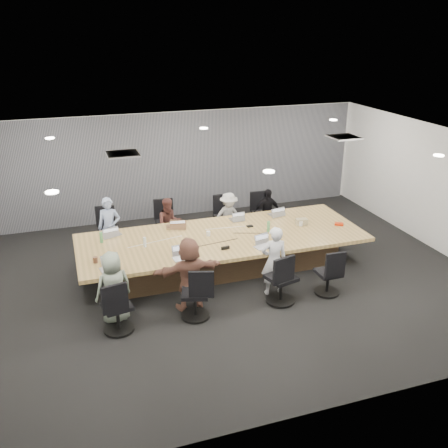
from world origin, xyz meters
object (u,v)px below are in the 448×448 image
object	(u,v)px
laptop_2	(236,219)
laptop_3	(276,214)
chair_0	(109,233)
chair_4	(117,310)
bottle_green_right	(268,227)
stapler	(225,248)
mug_brown	(95,260)
snack_packet	(339,224)
person_2	(229,217)
person_0	(110,228)
laptop_1	(175,227)
person_1	(169,224)
laptop_6	(263,247)
chair_7	(328,276)
person_6	(274,261)
chair_3	(261,216)
person_3	(267,212)
conference_table	(223,251)
chair_6	(281,282)
canvas_bag	(302,222)
laptop_4	(109,269)
laptop_5	(182,258)
person_4	(114,287)
chair_5	(195,297)
laptop_0	(112,234)
person_5	(189,274)
chair_2	(224,220)
bottle_clear	(145,242)
bottle_green_left	(101,237)

from	to	relation	value
laptop_2	laptop_3	world-z (taller)	same
chair_0	chair_4	distance (m)	3.41
bottle_green_right	stapler	size ratio (longest dim) A/B	1.39
mug_brown	snack_packet	world-z (taller)	mug_brown
snack_packet	person_2	bearing A→B (deg)	142.38
person_0	laptop_1	world-z (taller)	person_0
person_0	person_1	xyz separation A→B (m)	(1.35, 0.00, -0.08)
laptop_1	laptop_6	world-z (taller)	same
chair_7	person_6	size ratio (longest dim) A/B	0.54
chair_3	mug_brown	size ratio (longest dim) A/B	6.56
person_1	person_3	distance (m)	2.44
conference_table	mug_brown	xyz separation A→B (m)	(-2.65, -0.44, 0.39)
person_0	person_6	distance (m)	3.88
chair_3	laptop_3	size ratio (longest dim) A/B	2.05
laptop_2	stapler	bearing A→B (deg)	60.71
chair_0	stapler	world-z (taller)	chair_0
chair_6	laptop_2	bearing A→B (deg)	75.06
chair_0	canvas_bag	size ratio (longest dim) A/B	3.22
laptop_4	laptop_5	bearing A→B (deg)	-10.72
person_3	stapler	distance (m)	2.66
person_6	snack_packet	world-z (taller)	person_6
chair_4	person_6	size ratio (longest dim) A/B	0.58
person_4	canvas_bag	bearing A→B (deg)	-175.96
conference_table	laptop_4	size ratio (longest dim) A/B	18.07
chair_5	chair_6	size ratio (longest dim) A/B	0.95
mug_brown	canvas_bag	world-z (taller)	canvas_bag
chair_7	person_0	size ratio (longest dim) A/B	0.54
chair_3	laptop_0	size ratio (longest dim) A/B	2.10
chair_3	laptop_0	world-z (taller)	laptop_0
person_5	laptop_6	size ratio (longest dim) A/B	4.26
chair_2	person_2	size ratio (longest dim) A/B	0.64
chair_4	chair_2	bearing A→B (deg)	37.50
bottle_green_right	bottle_clear	distance (m)	2.66
chair_3	person_3	xyz separation A→B (m)	(0.00, -0.35, 0.23)
person_0	conference_table	bearing A→B (deg)	-20.59
person_6	canvas_bag	bearing A→B (deg)	-125.13
chair_4	laptop_2	bearing A→B (deg)	28.74
bottle_clear	mug_brown	distance (m)	1.09
laptop_0	person_4	distance (m)	2.17
chair_7	person_1	distance (m)	3.90
chair_7	chair_5	bearing A→B (deg)	179.34
person_1	laptop_3	bearing A→B (deg)	-10.65
bottle_clear	bottle_green_right	bearing A→B (deg)	-1.21
chair_5	person_2	distance (m)	3.48
person_2	laptop_4	xyz separation A→B (m)	(-3.03, -2.15, 0.15)
bottle_clear	canvas_bag	xyz separation A→B (m)	(3.51, 0.08, -0.03)
laptop_3	snack_packet	bearing A→B (deg)	126.20
bottle_green_left	canvas_bag	size ratio (longest dim) A/B	0.90
person_5	bottle_clear	size ratio (longest dim) A/B	6.84
person_0	person_6	xyz separation A→B (m)	(2.78, -2.70, 0.01)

